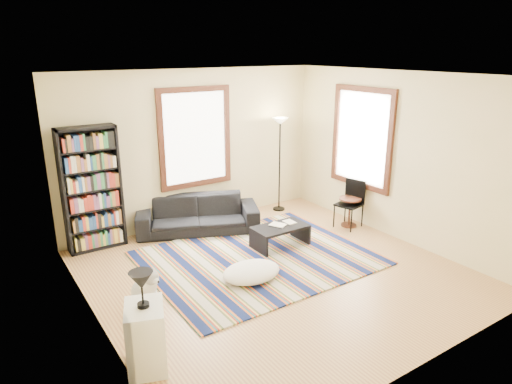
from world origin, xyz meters
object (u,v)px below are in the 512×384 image
coffee_table (280,236)px  bookshelf (92,189)px  floor_cushion (251,272)px  white_cabinet (146,337)px  floor_lamp (280,165)px  folding_chair (349,205)px  sofa (198,214)px  side_table (349,212)px  dog (143,284)px

coffee_table → bookshelf: bearing=146.9°
floor_cushion → white_cabinet: size_ratio=1.23×
floor_lamp → white_cabinet: 5.06m
folding_chair → white_cabinet: (-4.45, -1.65, -0.08)m
floor_cushion → folding_chair: 2.65m
sofa → side_table: sofa is taller
bookshelf → side_table: bookshelf is taller
bookshelf → white_cabinet: bookshelf is taller
sofa → coffee_table: bearing=-35.6°
side_table → white_cabinet: white_cabinet is taller
floor_cushion → dog: bearing=170.6°
sofa → floor_cushion: size_ratio=2.45×
bookshelf → coffee_table: 3.11m
white_cabinet → dog: (0.42, 1.22, -0.10)m
folding_chair → floor_cushion: bearing=-179.4°
floor_lamp → folding_chair: size_ratio=2.16×
floor_lamp → folding_chair: 1.61m
bookshelf → side_table: bearing=-21.2°
white_cabinet → floor_lamp: bearing=58.3°
folding_chair → dog: (-4.03, -0.43, -0.18)m
sofa → dog: size_ratio=4.20×
bookshelf → folding_chair: (4.06, -1.62, -0.57)m
folding_chair → floor_lamp: bearing=94.5°
dog → floor_cushion: bearing=-27.0°
bookshelf → dog: 2.18m
bookshelf → white_cabinet: 3.36m
bookshelf → floor_cushion: bearing=-56.5°
floor_cushion → dog: dog is taller
side_table → bookshelf: bearing=158.8°
coffee_table → side_table: 1.60m
sofa → folding_chair: 2.73m
floor_cushion → side_table: size_ratio=1.60×
sofa → side_table: size_ratio=3.92×
side_table → floor_lamp: bearing=110.9°
sofa → dog: 2.44m
coffee_table → folding_chair: 1.57m
bookshelf → coffee_table: (2.51, -1.63, -0.82)m
side_table → white_cabinet: 4.80m
floor_cushion → folding_chair: size_ratio=1.00×
side_table → folding_chair: 0.17m
floor_cushion → folding_chair: bearing=14.9°
floor_cushion → dog: size_ratio=1.71×
bookshelf → floor_lamp: (3.57, -0.17, -0.07)m
sofa → white_cabinet: white_cabinet is taller
coffee_table → dog: bearing=-170.4°
white_cabinet → dog: white_cabinet is taller
floor_lamp → folding_chair: bearing=-71.2°
sofa → coffee_table: (0.81, -1.36, -0.13)m
coffee_table → folding_chair: bearing=0.5°
floor_lamp → white_cabinet: floor_lamp is taller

